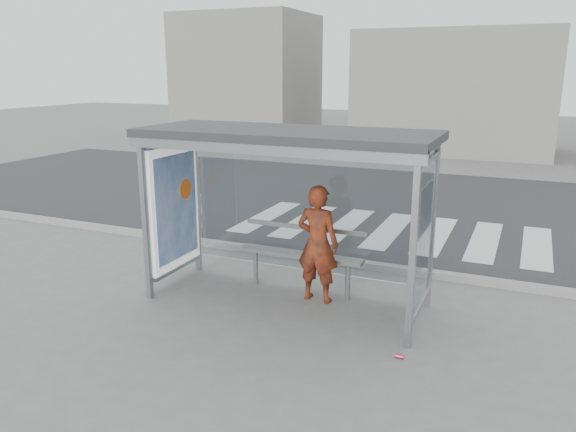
% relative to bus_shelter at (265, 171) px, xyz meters
% --- Properties ---
extents(ground, '(80.00, 80.00, 0.00)m').
position_rel_bus_shelter_xyz_m(ground, '(0.37, -0.06, -1.98)').
color(ground, slate).
rests_on(ground, ground).
extents(road, '(30.00, 10.00, 0.01)m').
position_rel_bus_shelter_xyz_m(road, '(0.37, 6.94, -1.98)').
color(road, '#2B2A2D').
rests_on(road, ground).
extents(curb, '(30.00, 0.18, 0.12)m').
position_rel_bus_shelter_xyz_m(curb, '(0.37, 1.89, -1.92)').
color(curb, gray).
rests_on(curb, ground).
extents(crosswalk, '(6.55, 3.00, 0.00)m').
position_rel_bus_shelter_xyz_m(crosswalk, '(0.87, 4.44, -1.98)').
color(crosswalk, silver).
rests_on(crosswalk, ground).
extents(bus_shelter, '(4.25, 1.65, 2.62)m').
position_rel_bus_shelter_xyz_m(bus_shelter, '(0.00, 0.00, 0.00)').
color(bus_shelter, gray).
rests_on(bus_shelter, ground).
extents(building_left, '(6.00, 5.00, 6.00)m').
position_rel_bus_shelter_xyz_m(building_left, '(-9.63, 17.94, 1.02)').
color(building_left, gray).
rests_on(building_left, ground).
extents(building_center, '(8.00, 5.00, 5.00)m').
position_rel_bus_shelter_xyz_m(building_center, '(0.37, 17.94, 0.52)').
color(building_center, gray).
rests_on(building_center, ground).
extents(person, '(0.69, 0.47, 1.81)m').
position_rel_bus_shelter_xyz_m(person, '(0.77, 0.21, -1.08)').
color(person, '#F15416').
rests_on(person, ground).
extents(bench, '(2.03, 0.33, 1.05)m').
position_rel_bus_shelter_xyz_m(bench, '(0.41, 0.43, -1.37)').
color(bench, slate).
rests_on(bench, ground).
extents(soda_can, '(0.11, 0.06, 0.06)m').
position_rel_bus_shelter_xyz_m(soda_can, '(2.34, -1.09, -1.95)').
color(soda_can, '#D33E65').
rests_on(soda_can, ground).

